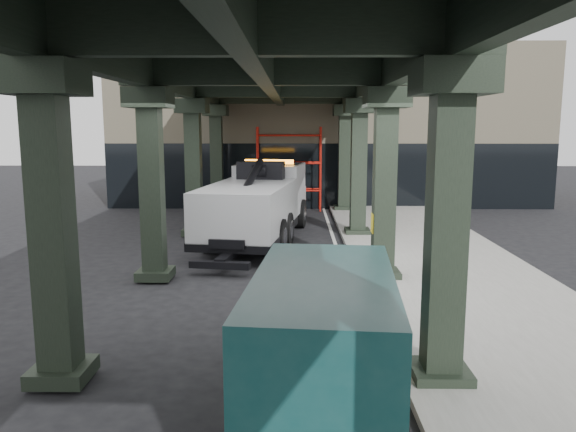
{
  "coord_description": "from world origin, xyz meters",
  "views": [
    {
      "loc": [
        0.32,
        -12.38,
        4.06
      ],
      "look_at": [
        0.12,
        2.23,
        1.7
      ],
      "focal_mm": 35.0,
      "sensor_mm": 36.0,
      "label": 1
    }
  ],
  "objects": [
    {
      "name": "tow_truck",
      "position": [
        -0.99,
        7.54,
        1.41
      ],
      "size": [
        3.64,
        9.08,
        2.9
      ],
      "rotation": [
        0.0,
        0.0,
        -0.15
      ],
      "color": "black",
      "rests_on": "ground"
    },
    {
      "name": "ground",
      "position": [
        0.0,
        0.0,
        0.0
      ],
      "size": [
        90.0,
        90.0,
        0.0
      ],
      "primitive_type": "plane",
      "color": "black",
      "rests_on": "ground"
    },
    {
      "name": "viaduct",
      "position": [
        -0.4,
        2.0,
        5.46
      ],
      "size": [
        7.4,
        32.0,
        6.4
      ],
      "color": "black",
      "rests_on": "ground"
    },
    {
      "name": "lane_stripe",
      "position": [
        1.7,
        2.0,
        0.01
      ],
      "size": [
        0.12,
        38.0,
        0.01
      ],
      "primitive_type": "cube",
      "color": "silver",
      "rests_on": "ground"
    },
    {
      "name": "towed_van",
      "position": [
        0.72,
        -4.82,
        1.12
      ],
      "size": [
        2.43,
        5.27,
        2.08
      ],
      "rotation": [
        0.0,
        0.0,
        -0.09
      ],
      "color": "#134344",
      "rests_on": "ground"
    },
    {
      "name": "building",
      "position": [
        2.0,
        20.0,
        4.0
      ],
      "size": [
        22.0,
        10.0,
        8.0
      ],
      "primitive_type": "cube",
      "color": "#C6B793",
      "rests_on": "ground"
    },
    {
      "name": "scaffolding",
      "position": [
        0.0,
        14.64,
        2.11
      ],
      "size": [
        3.08,
        0.88,
        4.0
      ],
      "color": "red",
      "rests_on": "ground"
    },
    {
      "name": "sidewalk",
      "position": [
        4.5,
        2.0,
        0.07
      ],
      "size": [
        5.0,
        40.0,
        0.15
      ],
      "primitive_type": "cube",
      "color": "gray",
      "rests_on": "ground"
    }
  ]
}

